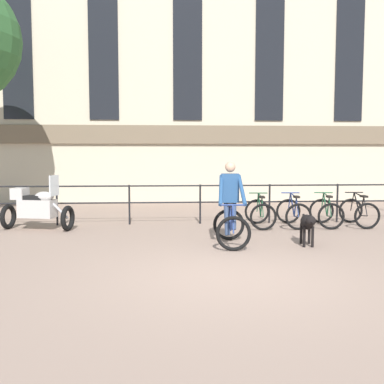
{
  "coord_description": "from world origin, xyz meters",
  "views": [
    {
      "loc": [
        -1.06,
        -6.64,
        1.86
      ],
      "look_at": [
        -0.38,
        2.86,
        1.05
      ],
      "focal_mm": 42.0,
      "sensor_mm": 36.0,
      "label": 1
    }
  ],
  "objects": [
    {
      "name": "dog",
      "position": [
        1.9,
        2.12,
        0.47
      ],
      "size": [
        0.33,
        0.95,
        0.66
      ],
      "rotation": [
        0.0,
        0.0,
        -0.14
      ],
      "color": "black",
      "rests_on": "ground_plane"
    },
    {
      "name": "parked_bicycle_mid_left",
      "position": [
        2.34,
        4.54,
        0.36
      ],
      "size": [
        0.71,
        1.14,
        0.86
      ],
      "rotation": [
        0.0,
        0.0,
        3.1
      ],
      "color": "black",
      "rests_on": "ground_plane"
    },
    {
      "name": "cyclist_with_bike",
      "position": [
        0.38,
        2.45,
        0.76
      ],
      "size": [
        0.76,
        1.22,
        1.7
      ],
      "rotation": [
        0.0,
        0.0,
        -0.07
      ],
      "color": "black",
      "rests_on": "ground_plane"
    },
    {
      "name": "canal_railing",
      "position": [
        -0.0,
        5.2,
        0.71
      ],
      "size": [
        15.05,
        0.05,
        1.05
      ],
      "color": "black",
      "rests_on": "ground_plane"
    },
    {
      "name": "building_facade",
      "position": [
        0.0,
        10.99,
        5.81
      ],
      "size": [
        18.0,
        0.72,
        11.67
      ],
      "color": "#BCB299",
      "rests_on": "ground_plane"
    },
    {
      "name": "parked_motorcycle",
      "position": [
        -4.07,
        4.48,
        0.56
      ],
      "size": [
        1.8,
        1.02,
        1.35
      ],
      "rotation": [
        0.0,
        0.0,
        1.32
      ],
      "color": "black",
      "rests_on": "ground_plane"
    },
    {
      "name": "parked_bicycle_mid_right",
      "position": [
        3.2,
        4.54,
        0.36
      ],
      "size": [
        0.8,
        1.19,
        0.86
      ],
      "rotation": [
        0.0,
        0.0,
        3.01
      ],
      "color": "black",
      "rests_on": "ground_plane"
    },
    {
      "name": "ground_plane",
      "position": [
        0.0,
        0.0,
        0.0
      ],
      "size": [
        60.0,
        60.0,
        0.0
      ],
      "primitive_type": "plane",
      "color": "gray"
    },
    {
      "name": "parked_bicycle_far_end",
      "position": [
        4.06,
        4.54,
        0.36
      ],
      "size": [
        0.7,
        1.13,
        0.86
      ],
      "rotation": [
        0.0,
        0.0,
        3.11
      ],
      "color": "black",
      "rests_on": "ground_plane"
    },
    {
      "name": "parked_bicycle_near_lamp",
      "position": [
        1.47,
        4.54,
        0.36
      ],
      "size": [
        0.73,
        1.15,
        0.86
      ],
      "rotation": [
        0.0,
        0.0,
        3.07
      ],
      "color": "black",
      "rests_on": "ground_plane"
    }
  ]
}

